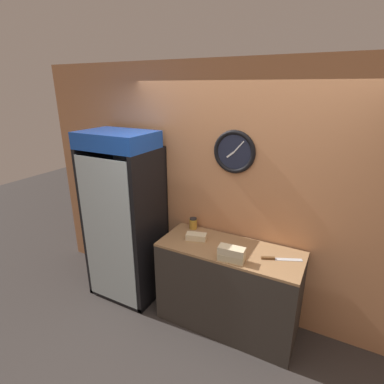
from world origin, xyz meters
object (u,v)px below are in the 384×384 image
Objects in this scene: beverage_cooler at (127,209)px; chefs_knife at (276,259)px; sandwich_flat_left at (196,237)px; sandwich_stack_bottom at (231,257)px; condiment_jar at (193,223)px; sandwich_stack_middle at (232,251)px.

chefs_knife is at bearing -0.47° from beverage_cooler.
chefs_knife is (0.83, 0.00, -0.02)m from sandwich_flat_left.
sandwich_stack_bottom is 0.42m from chefs_knife.
chefs_knife is 2.87× the size of condiment_jar.
sandwich_stack_middle is (0.00, 0.00, 0.07)m from sandwich_stack_bottom.
chefs_knife is at bearing 0.11° from sandwich_flat_left.
sandwich_stack_bottom is 1.01× the size of sandwich_stack_middle.
chefs_knife is at bearing 30.78° from sandwich_stack_bottom.
beverage_cooler is 1.41m from sandwich_stack_middle.
sandwich_stack_bottom is 0.71× the size of chefs_knife.
sandwich_stack_bottom is at bearing 180.00° from sandwich_stack_middle.
sandwich_flat_left is 0.64× the size of chefs_knife.
beverage_cooler is at bearing 179.00° from sandwich_flat_left.
sandwich_stack_bottom is 0.75m from condiment_jar.
sandwich_stack_middle reaches higher than sandwich_stack_bottom.
chefs_knife is at bearing 30.78° from sandwich_stack_middle.
condiment_jar is at bearing 145.53° from sandwich_stack_middle.
condiment_jar is (-0.15, 0.21, 0.03)m from sandwich_flat_left.
sandwich_flat_left reaches higher than chefs_knife.
sandwich_flat_left is at bearing -55.20° from condiment_jar.
condiment_jar reaches higher than sandwich_flat_left.
sandwich_stack_bottom is 1.10× the size of sandwich_flat_left.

